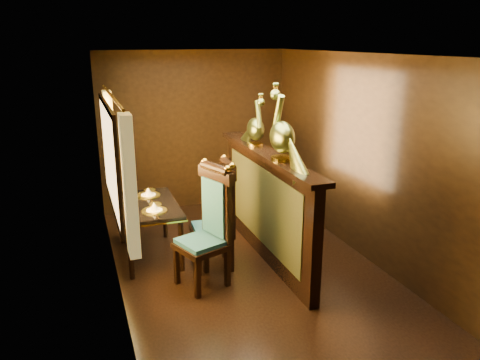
{
  "coord_description": "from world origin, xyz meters",
  "views": [
    {
      "loc": [
        -1.81,
        -4.69,
        2.65
      ],
      "look_at": [
        -0.07,
        0.15,
        1.1
      ],
      "focal_mm": 35.0,
      "sensor_mm": 36.0,
      "label": 1
    }
  ],
  "objects_px": {
    "chair_left": "(210,222)",
    "peacock_right": "(256,119)",
    "chair_right": "(222,211)",
    "dining_table": "(148,209)",
    "peacock_left": "(283,123)"
  },
  "relations": [
    {
      "from": "chair_right",
      "to": "dining_table",
      "type": "bearing_deg",
      "value": 149.73
    },
    {
      "from": "chair_left",
      "to": "dining_table",
      "type": "bearing_deg",
      "value": 101.78
    },
    {
      "from": "chair_right",
      "to": "peacock_right",
      "type": "relative_size",
      "value": 1.98
    },
    {
      "from": "chair_left",
      "to": "chair_right",
      "type": "height_order",
      "value": "chair_left"
    },
    {
      "from": "chair_left",
      "to": "peacock_right",
      "type": "bearing_deg",
      "value": 22.46
    },
    {
      "from": "chair_left",
      "to": "chair_right",
      "type": "distance_m",
      "value": 0.41
    },
    {
      "from": "chair_left",
      "to": "peacock_right",
      "type": "relative_size",
      "value": 2.07
    },
    {
      "from": "dining_table",
      "to": "peacock_right",
      "type": "xyz_separation_m",
      "value": [
        1.38,
        -0.13,
        1.06
      ]
    },
    {
      "from": "chair_left",
      "to": "peacock_right",
      "type": "xyz_separation_m",
      "value": [
        0.83,
        0.76,
        0.97
      ]
    },
    {
      "from": "peacock_left",
      "to": "chair_right",
      "type": "bearing_deg",
      "value": 147.43
    },
    {
      "from": "dining_table",
      "to": "chair_left",
      "type": "height_order",
      "value": "chair_left"
    },
    {
      "from": "dining_table",
      "to": "chair_right",
      "type": "distance_m",
      "value": 0.96
    },
    {
      "from": "chair_right",
      "to": "peacock_left",
      "type": "relative_size",
      "value": 1.6
    },
    {
      "from": "peacock_left",
      "to": "chair_left",
      "type": "bearing_deg",
      "value": 177.47
    },
    {
      "from": "chair_right",
      "to": "peacock_left",
      "type": "xyz_separation_m",
      "value": [
        0.59,
        -0.38,
        1.08
      ]
    }
  ]
}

